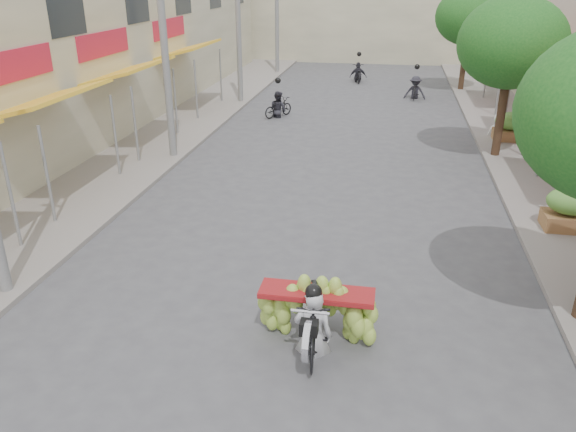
{
  "coord_description": "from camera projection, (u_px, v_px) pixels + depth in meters",
  "views": [
    {
      "loc": [
        1.75,
        -5.38,
        5.81
      ],
      "look_at": [
        -0.2,
        5.3,
        1.1
      ],
      "focal_mm": 35.0,
      "sensor_mm": 36.0,
      "label": 1
    }
  ],
  "objects": [
    {
      "name": "street_tree_far",
      "position": [
        469.0,
        16.0,
        28.52
      ],
      "size": [
        3.4,
        3.4,
        5.25
      ],
      "color": "#3A2719",
      "rests_on": "ground"
    },
    {
      "name": "bg_motorbike_b",
      "position": [
        416.0,
        82.0,
        27.87
      ],
      "size": [
        1.1,
        1.77,
        1.95
      ],
      "color": "black",
      "rests_on": "ground"
    },
    {
      "name": "produce_crate_mid",
      "position": [
        572.0,
        206.0,
        13.37
      ],
      "size": [
        1.2,
        0.88,
        1.16
      ],
      "color": "brown",
      "rests_on": "ground"
    },
    {
      "name": "utility_pole_mid",
      "position": [
        163.0,
        35.0,
        17.57
      ],
      "size": [
        0.6,
        0.24,
        8.0
      ],
      "color": "slate",
      "rests_on": "ground"
    },
    {
      "name": "far_building",
      "position": [
        372.0,
        8.0,
        40.36
      ],
      "size": [
        20.0,
        6.0,
        7.0
      ],
      "primitive_type": "cube",
      "color": "#B7B091",
      "rests_on": "ground"
    },
    {
      "name": "utility_pole_far",
      "position": [
        238.0,
        15.0,
        25.7
      ],
      "size": [
        0.6,
        0.24,
        8.0
      ],
      "color": "slate",
      "rests_on": "ground"
    },
    {
      "name": "shophouse_row_left",
      "position": [
        19.0,
        55.0,
        20.86
      ],
      "size": [
        9.77,
        40.0,
        6.0
      ],
      "color": "#B7B091",
      "rests_on": "ground"
    },
    {
      "name": "pedestrian",
      "position": [
        500.0,
        114.0,
        21.14
      ],
      "size": [
        0.85,
        0.54,
        1.65
      ],
      "rotation": [
        0.0,
        0.0,
        3.21
      ],
      "color": "white",
      "rests_on": "ground"
    },
    {
      "name": "bg_motorbike_a",
      "position": [
        278.0,
        99.0,
        24.37
      ],
      "size": [
        1.28,
        1.55,
        1.95
      ],
      "color": "black",
      "rests_on": "ground"
    },
    {
      "name": "utility_pole_back",
      "position": [
        277.0,
        5.0,
        33.82
      ],
      "size": [
        0.6,
        0.24,
        8.0
      ],
      "color": "slate",
      "rests_on": "ground"
    },
    {
      "name": "sidewalk_right",
      "position": [
        537.0,
        150.0,
        19.82
      ],
      "size": [
        4.0,
        60.0,
        0.12
      ],
      "primitive_type": "cube",
      "color": "gray",
      "rests_on": "ground"
    },
    {
      "name": "produce_crate_far",
      "position": [
        512.0,
        124.0,
        20.59
      ],
      "size": [
        1.2,
        0.88,
        1.16
      ],
      "color": "brown",
      "rests_on": "ground"
    },
    {
      "name": "banana_motorbike",
      "position": [
        315.0,
        309.0,
        9.25
      ],
      "size": [
        2.2,
        1.95,
        2.18
      ],
      "color": "black",
      "rests_on": "ground"
    },
    {
      "name": "bg_motorbike_c",
      "position": [
        358.0,
        68.0,
        32.2
      ],
      "size": [
        1.03,
        1.75,
        1.95
      ],
      "color": "black",
      "rests_on": "ground"
    },
    {
      "name": "street_tree_mid",
      "position": [
        512.0,
        43.0,
        17.7
      ],
      "size": [
        3.4,
        3.4,
        5.25
      ],
      "color": "#3A2719",
      "rests_on": "ground"
    },
    {
      "name": "market_umbrella",
      "position": [
        576.0,
        125.0,
        13.42
      ],
      "size": [
        2.47,
        2.47,
        1.75
      ],
      "rotation": [
        0.0,
        0.0,
        -0.35
      ],
      "color": "red",
      "rests_on": "ground"
    },
    {
      "name": "sidewalk_left",
      "position": [
        163.0,
        132.0,
        22.12
      ],
      "size": [
        4.0,
        60.0,
        0.12
      ],
      "primitive_type": "cube",
      "color": "gray",
      "rests_on": "ground"
    }
  ]
}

